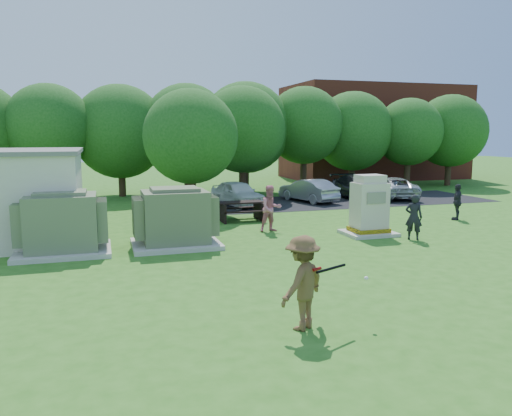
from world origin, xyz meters
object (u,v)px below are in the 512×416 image
object	(u,v)px
person_walking_right	(457,202)
car_silver_a	(308,190)
generator_cabinet	(369,209)
car_white	(238,193)
person_by_generator	(414,217)
car_silver_b	(392,188)
transformer_right	(175,219)
batter	(302,283)
car_dark	(360,187)
transformer_left	(62,224)
person_at_picnic	(271,209)
picnic_table	(241,209)

from	to	relation	value
person_walking_right	car_silver_a	bearing A→B (deg)	-107.86
generator_cabinet	car_white	distance (m)	9.57
person_by_generator	person_walking_right	bearing A→B (deg)	-106.79
car_silver_b	transformer_right	bearing A→B (deg)	45.19
batter	car_white	xyz separation A→B (m)	(3.27, 17.16, -0.27)
car_dark	batter	bearing A→B (deg)	-121.96
transformer_left	person_by_generator	bearing A→B (deg)	-7.12
person_by_generator	person_walking_right	world-z (taller)	person_by_generator
car_dark	person_at_picnic	bearing A→B (deg)	-136.50
person_at_picnic	car_silver_a	bearing A→B (deg)	51.71
picnic_table	car_white	size ratio (longest dim) A/B	0.50
batter	person_at_picnic	distance (m)	10.14
picnic_table	person_walking_right	distance (m)	9.90
transformer_right	car_silver_a	size ratio (longest dim) A/B	0.75
person_walking_right	person_by_generator	bearing A→B (deg)	-10.47
picnic_table	batter	distance (m)	12.80
batter	car_dark	size ratio (longest dim) A/B	0.39
transformer_right	car_silver_b	world-z (taller)	transformer_right
generator_cabinet	car_silver_b	world-z (taller)	generator_cabinet
generator_cabinet	car_silver_a	world-z (taller)	generator_cabinet
car_white	car_silver_b	world-z (taller)	car_white
car_white	person_by_generator	bearing A→B (deg)	-82.91
picnic_table	person_at_picnic	bearing A→B (deg)	-80.13
batter	car_silver_b	world-z (taller)	batter
person_by_generator	transformer_right	bearing A→B (deg)	28.01
person_by_generator	car_silver_b	bearing A→B (deg)	-80.44
generator_cabinet	picnic_table	bearing A→B (deg)	130.65
car_white	car_silver_a	distance (m)	4.39
transformer_left	generator_cabinet	world-z (taller)	generator_cabinet
picnic_table	person_walking_right	size ratio (longest dim) A/B	1.24
picnic_table	person_at_picnic	xyz separation A→B (m)	(0.49, -2.82, 0.39)
transformer_right	person_walking_right	distance (m)	13.17
transformer_right	batter	size ratio (longest dim) A/B	1.56
transformer_right	batter	world-z (taller)	transformer_right
car_white	car_dark	xyz separation A→B (m)	(7.77, 0.58, 0.02)
transformer_left	car_dark	xyz separation A→B (m)	(16.11, 9.46, -0.26)
transformer_left	transformer_right	world-z (taller)	same
batter	car_dark	world-z (taller)	batter
generator_cabinet	person_walking_right	bearing A→B (deg)	18.29
transformer_right	car_silver_a	world-z (taller)	transformer_right
person_by_generator	car_silver_a	bearing A→B (deg)	-53.98
picnic_table	car_white	distance (m)	4.69
picnic_table	car_silver_b	size ratio (longest dim) A/B	0.44
transformer_right	car_silver_b	distance (m)	17.24
car_white	car_silver_b	size ratio (longest dim) A/B	0.88
person_by_generator	car_dark	xyz separation A→B (m)	(3.80, 10.99, -0.14)
batter	car_silver_a	xyz separation A→B (m)	(7.64, 17.61, -0.30)
car_white	transformer_left	bearing A→B (deg)	-146.99
person_walking_right	car_silver_a	size ratio (longest dim) A/B	0.41
transformer_right	person_walking_right	xyz separation A→B (m)	(13.07, 1.59, -0.15)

